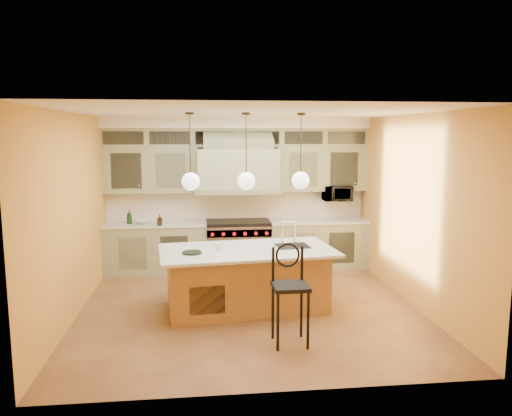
{
  "coord_description": "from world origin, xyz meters",
  "views": [
    {
      "loc": [
        -0.71,
        -7.18,
        2.59
      ],
      "look_at": [
        0.18,
        0.7,
        1.42
      ],
      "focal_mm": 35.0,
      "sensor_mm": 36.0,
      "label": 1
    }
  ],
  "objects": [
    {
      "name": "pendant_right",
      "position": [
        0.76,
        -0.01,
        1.95
      ],
      "size": [
        0.26,
        0.26,
        1.11
      ],
      "color": "#2D2319",
      "rests_on": "ceiling"
    },
    {
      "name": "pendant_left",
      "position": [
        -0.84,
        -0.01,
        1.95
      ],
      "size": [
        0.26,
        0.26,
        1.11
      ],
      "color": "#2D2319",
      "rests_on": "ceiling"
    },
    {
      "name": "cup",
      "position": [
        -0.45,
        -0.07,
        0.97
      ],
      "size": [
        0.13,
        0.13,
        0.11
      ],
      "primitive_type": "imported",
      "rotation": [
        0.0,
        0.0,
        0.13
      ],
      "color": "white",
      "rests_on": "kitchen_island"
    },
    {
      "name": "wall_back",
      "position": [
        0.0,
        2.5,
        1.45
      ],
      "size": [
        5.0,
        0.0,
        5.0
      ],
      "primitive_type": "plane",
      "rotation": [
        1.57,
        0.0,
        0.0
      ],
      "color": "gold",
      "rests_on": "ground"
    },
    {
      "name": "wall_right",
      "position": [
        2.5,
        0.0,
        1.45
      ],
      "size": [
        0.0,
        5.0,
        5.0
      ],
      "primitive_type": "plane",
      "rotation": [
        1.57,
        0.0,
        -1.57
      ],
      "color": "gold",
      "rests_on": "ground"
    },
    {
      "name": "pendant_center",
      "position": [
        -0.04,
        -0.01,
        1.95
      ],
      "size": [
        0.26,
        0.26,
        1.11
      ],
      "color": "#2D2319",
      "rests_on": "ceiling"
    },
    {
      "name": "counter_stool",
      "position": [
        0.37,
        -1.31,
        0.72
      ],
      "size": [
        0.44,
        0.44,
        1.25
      ],
      "rotation": [
        0.0,
        0.0,
        0.02
      ],
      "color": "black",
      "rests_on": "floor"
    },
    {
      "name": "wall_left",
      "position": [
        -2.5,
        0.0,
        1.45
      ],
      "size": [
        0.0,
        5.0,
        5.0
      ],
      "primitive_type": "plane",
      "rotation": [
        1.57,
        0.0,
        1.57
      ],
      "color": "gold",
      "rests_on": "ground"
    },
    {
      "name": "back_cabinetry",
      "position": [
        0.0,
        2.23,
        1.43
      ],
      "size": [
        5.0,
        0.77,
        2.9
      ],
      "color": "gray",
      "rests_on": "floor"
    },
    {
      "name": "oil_bottle_a",
      "position": [
        -2.03,
        2.15,
        1.07
      ],
      "size": [
        0.11,
        0.11,
        0.26
      ],
      "primitive_type": "imported",
      "rotation": [
        0.0,
        0.0,
        -0.05
      ],
      "color": "black",
      "rests_on": "back_cabinetry"
    },
    {
      "name": "range",
      "position": [
        0.0,
        2.14,
        0.49
      ],
      "size": [
        1.2,
        0.74,
        0.96
      ],
      "color": "silver",
      "rests_on": "floor"
    },
    {
      "name": "kitchen_island",
      "position": [
        -0.04,
        -0.01,
        0.47
      ],
      "size": [
        2.66,
        1.6,
        1.35
      ],
      "rotation": [
        0.0,
        0.0,
        0.1
      ],
      "color": "olive",
      "rests_on": "floor"
    },
    {
      "name": "oil_bottle_b",
      "position": [
        -1.45,
        1.92,
        1.04
      ],
      "size": [
        0.1,
        0.1,
        0.2
      ],
      "primitive_type": "imported",
      "rotation": [
        0.0,
        0.0,
        0.06
      ],
      "color": "black",
      "rests_on": "back_cabinetry"
    },
    {
      "name": "floor",
      "position": [
        0.0,
        0.0,
        0.0
      ],
      "size": [
        5.0,
        5.0,
        0.0
      ],
      "primitive_type": "plane",
      "color": "brown",
      "rests_on": "ground"
    },
    {
      "name": "microwave",
      "position": [
        1.95,
        2.25,
        1.45
      ],
      "size": [
        0.54,
        0.37,
        0.3
      ],
      "primitive_type": "imported",
      "color": "black",
      "rests_on": "back_cabinetry"
    },
    {
      "name": "wall_front",
      "position": [
        0.0,
        -2.5,
        1.45
      ],
      "size": [
        5.0,
        0.0,
        5.0
      ],
      "primitive_type": "plane",
      "rotation": [
        -1.57,
        0.0,
        0.0
      ],
      "color": "gold",
      "rests_on": "ground"
    },
    {
      "name": "ceiling",
      "position": [
        0.0,
        0.0,
        2.9
      ],
      "size": [
        5.0,
        5.0,
        0.0
      ],
      "primitive_type": "plane",
      "rotation": [
        3.14,
        0.0,
        0.0
      ],
      "color": "white",
      "rests_on": "wall_back"
    },
    {
      "name": "fruit_bowl",
      "position": [
        -1.76,
        2.15,
        0.98
      ],
      "size": [
        0.31,
        0.31,
        0.07
      ],
      "primitive_type": "imported",
      "rotation": [
        0.0,
        0.0,
        -0.03
      ],
      "color": "silver",
      "rests_on": "back_cabinetry"
    }
  ]
}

